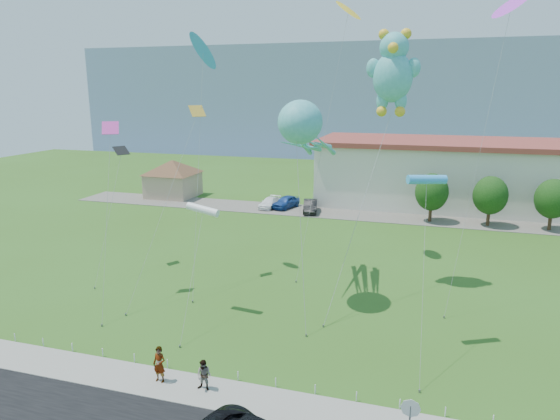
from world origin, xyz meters
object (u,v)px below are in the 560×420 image
object	(u,v)px
pedestrian_left	(159,364)
pedestrian_right	(204,375)
parked_car_white	(270,203)
teddy_bear_kite	(393,71)
pavilion	(173,175)
octopus_kite	(305,132)
parked_car_black	(310,206)
stop_sign	(410,413)
parked_car_blue	(286,202)

from	to	relation	value
pedestrian_left	pedestrian_right	size ratio (longest dim) A/B	1.20
pedestrian_left	pedestrian_right	world-z (taller)	pedestrian_left
parked_car_white	teddy_bear_kite	xyz separation A→B (m)	(15.85, -20.57, 14.97)
pavilion	pedestrian_left	xyz separation A→B (m)	(21.35, -40.64, -1.99)
pavilion	octopus_kite	bearing A→B (deg)	-47.35
pavilion	octopus_kite	xyz separation A→B (m)	(25.44, -27.62, 8.55)
pedestrian_right	octopus_kite	xyz separation A→B (m)	(1.65, 13.05, 10.69)
octopus_kite	teddy_bear_kite	world-z (taller)	teddy_bear_kite
parked_car_white	parked_car_black	bearing A→B (deg)	-4.26
pavilion	teddy_bear_kite	size ratio (longest dim) A/B	0.50
stop_sign	octopus_kite	bearing A→B (deg)	118.93
pedestrian_left	parked_car_white	world-z (taller)	pedestrian_left
pedestrian_left	teddy_bear_kite	distance (m)	24.50
octopus_kite	teddy_bear_kite	xyz separation A→B (m)	(5.23, 4.31, 4.06)
parked_car_blue	pedestrian_left	bearing A→B (deg)	-66.43
parked_car_white	parked_car_black	world-z (taller)	parked_car_black
stop_sign	parked_car_white	world-z (taller)	stop_sign
teddy_bear_kite	pavilion	bearing A→B (deg)	142.76
parked_car_white	teddy_bear_kite	world-z (taller)	teddy_bear_kite
pavilion	teddy_bear_kite	distance (m)	40.53
pedestrian_right	stop_sign	bearing A→B (deg)	-5.97
pedestrian_left	parked_car_blue	bearing A→B (deg)	101.34
pedestrian_right	parked_car_white	bearing A→B (deg)	106.34
pavilion	pedestrian_right	xyz separation A→B (m)	(23.79, -40.67, -2.14)
stop_sign	pedestrian_left	size ratio (longest dim) A/B	1.34
stop_sign	parked_car_white	xyz separation A→B (m)	(-18.68, 39.47, -1.20)
stop_sign	pedestrian_right	xyz separation A→B (m)	(-9.71, 1.54, -0.99)
parked_car_black	parked_car_blue	bearing A→B (deg)	147.25
stop_sign	teddy_bear_kite	xyz separation A→B (m)	(-2.84, 18.90, 13.77)
parked_car_blue	parked_car_white	bearing A→B (deg)	-151.62
octopus_kite	stop_sign	bearing A→B (deg)	-61.07
pavilion	parked_car_blue	bearing A→B (deg)	-7.86
parked_car_blue	octopus_kite	size ratio (longest dim) A/B	0.32
pavilion	teddy_bear_kite	bearing A→B (deg)	-37.24
parked_car_white	parked_car_blue	size ratio (longest dim) A/B	0.95
pedestrian_left	parked_car_white	bearing A→B (deg)	104.39
pedestrian_right	octopus_kite	world-z (taller)	octopus_kite
stop_sign	parked_car_black	bearing A→B (deg)	108.99
parked_car_blue	parked_car_black	bearing A→B (deg)	-4.24
stop_sign	parked_car_black	size ratio (longest dim) A/B	0.56
pedestrian_right	teddy_bear_kite	world-z (taller)	teddy_bear_kite
pedestrian_left	octopus_kite	xyz separation A→B (m)	(4.09, 13.02, 10.54)
pavilion	teddy_bear_kite	xyz separation A→B (m)	(30.66, -23.31, 12.62)
stop_sign	pedestrian_right	world-z (taller)	stop_sign
pedestrian_left	parked_car_white	xyz separation A→B (m)	(-6.53, 37.91, -0.37)
pedestrian_left	pavilion	bearing A→B (deg)	122.33
pedestrian_right	parked_car_black	world-z (taller)	pedestrian_right
octopus_kite	teddy_bear_kite	bearing A→B (deg)	39.50
parked_car_black	teddy_bear_kite	world-z (taller)	teddy_bear_kite
parked_car_blue	pedestrian_right	bearing A→B (deg)	-62.87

